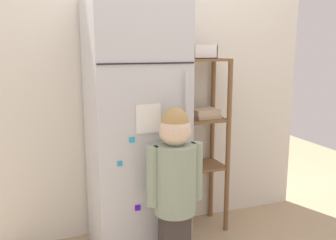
{
  "coord_description": "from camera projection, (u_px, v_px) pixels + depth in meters",
  "views": [
    {
      "loc": [
        -0.91,
        -2.36,
        1.42
      ],
      "look_at": [
        -0.03,
        0.02,
        0.92
      ],
      "focal_mm": 39.97,
      "sensor_mm": 36.0,
      "label": 1
    }
  ],
  "objects": [
    {
      "name": "child_standing",
      "position": [
        175.0,
        178.0,
        2.21
      ],
      "size": [
        0.35,
        0.26,
        1.08
      ],
      "color": "#423835",
      "rests_on": "ground"
    },
    {
      "name": "fruit_bin",
      "position": [
        202.0,
        53.0,
        2.76
      ],
      "size": [
        0.19,
        0.15,
        0.1
      ],
      "color": "white",
      "rests_on": "pantry_shelf_unit"
    },
    {
      "name": "pantry_shelf_unit",
      "position": [
        202.0,
        131.0,
        2.86
      ],
      "size": [
        0.35,
        0.3,
        1.33
      ],
      "color": "brown",
      "rests_on": "ground"
    },
    {
      "name": "kitchen_wall_back",
      "position": [
        157.0,
        87.0,
        2.86
      ],
      "size": [
        2.52,
        0.03,
        2.23
      ],
      "primitive_type": "cube",
      "color": "silver",
      "rests_on": "ground"
    },
    {
      "name": "refrigerator",
      "position": [
        135.0,
        130.0,
        2.51
      ],
      "size": [
        0.6,
        0.63,
        1.73
      ],
      "color": "silver",
      "rests_on": "ground"
    }
  ]
}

